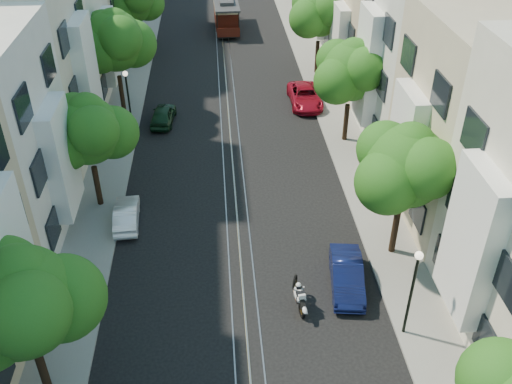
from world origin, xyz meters
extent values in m
plane|color=black|center=(0.00, 28.00, 0.00)|extent=(200.00, 200.00, 0.00)
cube|color=gray|center=(7.25, 28.00, 0.06)|extent=(2.50, 80.00, 0.12)
cube|color=gray|center=(-7.25, 28.00, 0.06)|extent=(2.50, 80.00, 0.12)
cube|color=gray|center=(-0.55, 28.00, 0.01)|extent=(0.06, 80.00, 0.02)
cube|color=gray|center=(0.00, 28.00, 0.01)|extent=(0.06, 80.00, 0.02)
cube|color=gray|center=(0.55, 28.00, 0.01)|extent=(0.06, 80.00, 0.02)
cube|color=tan|center=(0.00, 28.00, 0.00)|extent=(0.08, 80.00, 0.01)
cube|color=white|center=(8.20, 4.00, 4.62)|extent=(0.90, 3.04, 6.05)
cube|color=beige|center=(12.00, 12.00, 5.00)|extent=(7.00, 8.00, 10.00)
cube|color=white|center=(8.20, 12.00, 4.20)|extent=(0.90, 3.04, 5.50)
cube|color=silver|center=(12.00, 20.00, 6.00)|extent=(7.00, 8.00, 12.00)
cube|color=white|center=(8.20, 20.00, 5.04)|extent=(0.90, 3.04, 6.60)
cube|color=#C6B28C|center=(12.00, 28.00, 4.50)|extent=(7.00, 8.00, 9.00)
cube|color=white|center=(8.20, 28.00, 3.78)|extent=(0.90, 3.04, 4.95)
cube|color=white|center=(-8.20, 4.00, 4.53)|extent=(0.90, 3.04, 5.93)
cube|color=white|center=(-8.20, 12.00, 4.12)|extent=(0.90, 3.04, 5.39)
cube|color=beige|center=(-12.00, 20.00, 5.88)|extent=(7.00, 8.00, 11.76)
cube|color=white|center=(-8.20, 20.00, 4.94)|extent=(0.90, 3.04, 6.47)
cube|color=silver|center=(-12.00, 28.00, 4.41)|extent=(7.00, 8.00, 8.82)
cube|color=white|center=(-8.20, 28.00, 3.70)|extent=(0.90, 3.04, 4.85)
cube|color=white|center=(-8.20, 36.00, 4.32)|extent=(0.90, 3.04, 5.66)
cylinder|color=black|center=(7.20, 9.00, 1.34)|extent=(0.30, 0.30, 2.45)
sphere|color=#245515|center=(7.20, 9.00, 4.81)|extent=(3.64, 3.64, 3.64)
sphere|color=#245515|center=(8.30, 9.50, 4.41)|extent=(2.91, 2.91, 2.91)
sphere|color=#245515|center=(6.25, 8.30, 4.51)|extent=(2.84, 2.84, 2.84)
sphere|color=#245515|center=(7.30, 9.10, 5.71)|extent=(2.18, 2.18, 2.18)
cylinder|color=black|center=(7.20, 20.00, 1.31)|extent=(0.30, 0.30, 2.38)
sphere|color=#245515|center=(7.20, 20.00, 4.68)|extent=(3.54, 3.54, 3.54)
sphere|color=#245515|center=(8.30, 20.50, 4.28)|extent=(2.83, 2.83, 2.83)
sphere|color=#245515|center=(6.25, 19.30, 4.38)|extent=(2.76, 2.76, 2.76)
sphere|color=#245515|center=(7.30, 20.10, 5.58)|extent=(2.12, 2.12, 2.12)
cylinder|color=black|center=(7.20, 31.00, 1.38)|extent=(0.30, 0.30, 2.52)
sphere|color=#245515|center=(7.20, 31.00, 4.94)|extent=(3.74, 3.74, 3.74)
sphere|color=#245515|center=(8.30, 31.50, 4.54)|extent=(3.00, 3.00, 3.00)
sphere|color=#245515|center=(6.25, 30.30, 4.64)|extent=(2.92, 2.92, 2.92)
cylinder|color=black|center=(-7.20, 2.00, 1.34)|extent=(0.30, 0.30, 2.45)
sphere|color=#245515|center=(-7.20, 2.00, 4.81)|extent=(3.64, 3.64, 3.64)
sphere|color=#245515|center=(-6.10, 2.50, 4.41)|extent=(2.91, 2.91, 2.91)
sphere|color=#245515|center=(-7.10, 2.10, 5.71)|extent=(2.18, 2.18, 2.18)
cylinder|color=black|center=(-7.20, 14.00, 1.26)|extent=(0.30, 0.30, 2.27)
sphere|color=#245515|center=(-7.20, 14.00, 4.47)|extent=(3.38, 3.38, 3.38)
sphere|color=#245515|center=(-6.10, 14.50, 4.07)|extent=(2.70, 2.70, 2.70)
sphere|color=#245515|center=(-8.15, 13.30, 4.17)|extent=(2.64, 2.64, 2.64)
sphere|color=#245515|center=(-7.10, 14.10, 5.38)|extent=(2.03, 2.03, 2.03)
cylinder|color=black|center=(-7.20, 25.00, 1.43)|extent=(0.30, 0.30, 2.62)
sphere|color=#245515|center=(-7.20, 25.00, 5.14)|extent=(3.90, 3.90, 3.90)
sphere|color=#245515|center=(-6.10, 25.50, 4.74)|extent=(3.12, 3.12, 3.12)
sphere|color=#245515|center=(-8.15, 24.30, 4.84)|extent=(3.04, 3.04, 3.04)
sphere|color=#245515|center=(-7.10, 25.10, 6.04)|extent=(2.34, 2.34, 2.34)
cylinder|color=black|center=(-7.20, 36.00, 1.31)|extent=(0.30, 0.30, 2.38)
sphere|color=#245515|center=(-7.20, 36.00, 4.68)|extent=(3.54, 3.54, 3.54)
sphere|color=#245515|center=(-6.10, 36.50, 4.28)|extent=(2.83, 2.83, 2.83)
sphere|color=#245515|center=(-8.15, 35.30, 4.38)|extent=(2.76, 2.76, 2.76)
cylinder|color=black|center=(6.30, 4.00, 2.12)|extent=(0.12, 0.12, 4.00)
sphere|color=#FFF2CC|center=(6.30, 4.00, 4.12)|extent=(0.32, 0.32, 0.32)
cylinder|color=black|center=(-6.30, 22.00, 2.12)|extent=(0.12, 0.12, 4.00)
sphere|color=#FFF2CC|center=(-6.30, 22.00, 4.12)|extent=(0.32, 0.32, 0.32)
torus|color=black|center=(2.36, 5.29, 0.28)|extent=(0.23, 0.70, 0.69)
torus|color=black|center=(2.20, 6.42, 0.84)|extent=(0.32, 0.67, 0.67)
ellipsoid|color=white|center=(2.28, 5.82, 0.72)|extent=(0.53, 0.98, 0.79)
ellipsoid|color=white|center=(2.31, 5.60, 0.91)|extent=(0.41, 0.55, 0.45)
cube|color=black|center=(2.37, 5.22, 0.74)|extent=(0.26, 0.51, 0.31)
cube|color=silver|center=(2.32, 5.57, 0.95)|extent=(0.37, 0.55, 0.25)
sphere|color=black|center=(2.28, 5.86, 1.06)|extent=(0.24, 0.24, 0.24)
cube|color=black|center=(0.47, 42.55, 0.40)|extent=(2.20, 7.14, 0.27)
cube|color=#45130B|center=(0.47, 42.55, 1.46)|extent=(2.23, 4.48, 2.13)
cube|color=beige|center=(0.47, 42.55, 2.26)|extent=(2.27, 4.53, 0.53)
cube|color=#2D2D30|center=(0.47, 42.55, 2.62)|extent=(2.37, 7.14, 0.16)
imported|color=#0D1442|center=(4.56, 6.89, 0.63)|extent=(1.79, 3.96, 1.26)
imported|color=maroon|center=(5.46, 25.44, 0.63)|extent=(2.15, 4.58, 1.27)
imported|color=white|center=(-5.60, 12.29, 0.55)|extent=(1.37, 3.41, 1.10)
imported|color=#13311C|center=(-4.40, 23.35, 0.60)|extent=(1.75, 3.64, 1.20)
camera|label=1|loc=(-0.83, -11.33, 17.68)|focal=40.00mm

